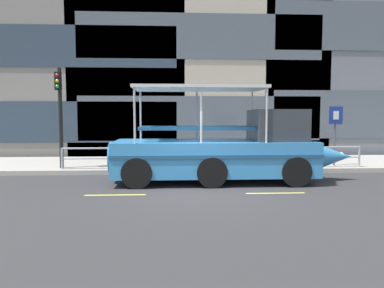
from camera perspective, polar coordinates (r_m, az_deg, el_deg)
ground_plane at (r=11.65m, az=0.41°, el=-7.11°), size 120.00×120.00×0.00m
sidewalk at (r=17.15m, az=-0.72°, el=-3.08°), size 32.00×4.80×0.18m
curb_edge at (r=14.69m, az=-0.33°, el=-4.34°), size 32.00×0.18×0.18m
lane_centreline at (r=10.92m, az=0.65°, el=-7.87°), size 25.80×0.12×0.01m
office_tower_right at (r=28.55m, az=20.55°, el=19.04°), size 11.47×11.25×19.34m
curb_guardrail at (r=15.02m, az=3.47°, el=-1.53°), size 12.46×0.09×0.87m
traffic_light_pole at (r=15.78m, az=-20.07°, el=5.37°), size 0.24×0.46×4.10m
parking_sign at (r=16.85m, az=21.61°, el=2.72°), size 0.60×0.12×2.56m
duck_tour_boat at (r=12.93m, az=5.60°, el=-1.08°), size 8.66×2.56×3.35m
pedestrian_near_bow at (r=16.49m, az=13.91°, el=0.38°), size 0.48×0.24×1.69m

